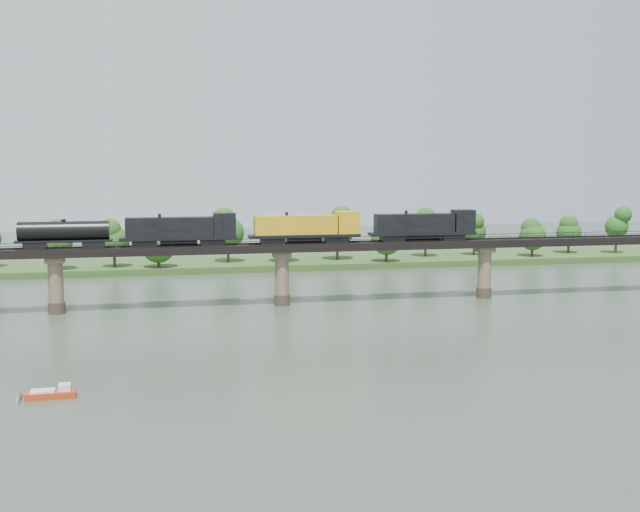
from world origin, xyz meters
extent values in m
plane|color=#334133|center=(0.00, 0.00, 0.00)|extent=(400.00, 400.00, 0.00)
cube|color=#2E4E1F|center=(0.00, 85.00, 0.80)|extent=(300.00, 24.00, 1.60)
cylinder|color=#473A2D|center=(-40.00, 30.00, 1.00)|extent=(3.00, 3.00, 2.00)
cylinder|color=#826F55|center=(-40.00, 30.00, 5.50)|extent=(2.60, 2.60, 9.00)
cube|color=#826F55|center=(-40.00, 30.00, 9.50)|extent=(3.20, 3.20, 1.00)
cylinder|color=#473A2D|center=(0.00, 30.00, 1.00)|extent=(3.00, 3.00, 2.00)
cylinder|color=#826F55|center=(0.00, 30.00, 5.50)|extent=(2.60, 2.60, 9.00)
cube|color=#826F55|center=(0.00, 30.00, 9.50)|extent=(3.20, 3.20, 1.00)
cylinder|color=#473A2D|center=(40.00, 30.00, 1.00)|extent=(3.00, 3.00, 2.00)
cylinder|color=#826F55|center=(40.00, 30.00, 5.50)|extent=(2.60, 2.60, 9.00)
cube|color=#826F55|center=(40.00, 30.00, 9.50)|extent=(3.20, 3.20, 1.00)
cube|color=black|center=(0.00, 30.00, 10.75)|extent=(220.00, 5.00, 1.50)
cube|color=black|center=(0.00, 29.25, 11.58)|extent=(220.00, 0.12, 0.16)
cube|color=black|center=(0.00, 30.75, 11.58)|extent=(220.00, 0.12, 0.16)
cube|color=black|center=(0.00, 27.60, 12.20)|extent=(220.00, 0.10, 0.10)
cube|color=black|center=(0.00, 32.40, 12.20)|extent=(220.00, 0.10, 0.10)
cube|color=black|center=(0.00, 27.60, 11.85)|extent=(0.08, 0.08, 0.70)
cube|color=black|center=(0.00, 32.40, 11.85)|extent=(0.08, 0.08, 0.70)
cylinder|color=#382619|center=(-44.43, 76.31, 3.35)|extent=(0.70, 0.70, 3.51)
sphere|color=#1A4A15|center=(-44.43, 76.31, 8.03)|extent=(6.31, 6.31, 6.31)
sphere|color=#1A4A15|center=(-44.43, 76.31, 10.96)|extent=(4.73, 4.73, 4.73)
cylinder|color=#382619|center=(-32.24, 78.84, 3.27)|extent=(0.70, 0.70, 3.34)
sphere|color=#1A4A15|center=(-32.24, 78.84, 7.73)|extent=(7.18, 7.18, 7.18)
sphere|color=#1A4A15|center=(-32.24, 78.84, 10.52)|extent=(5.39, 5.39, 5.39)
cylinder|color=#382619|center=(-22.01, 76.15, 3.01)|extent=(0.70, 0.70, 2.83)
sphere|color=#1A4A15|center=(-22.01, 76.15, 6.78)|extent=(8.26, 8.26, 8.26)
sphere|color=#1A4A15|center=(-22.01, 76.15, 9.14)|extent=(6.19, 6.19, 6.19)
cylinder|color=#382619|center=(-5.04, 82.68, 3.58)|extent=(0.70, 0.70, 3.96)
sphere|color=#1A4A15|center=(-5.04, 82.68, 8.87)|extent=(8.07, 8.07, 8.07)
sphere|color=#1A4A15|center=(-5.04, 82.68, 12.17)|extent=(6.05, 6.05, 6.05)
cylinder|color=#382619|center=(8.52, 81.14, 3.23)|extent=(0.70, 0.70, 3.27)
sphere|color=#1A4A15|center=(8.52, 81.14, 7.59)|extent=(8.03, 8.03, 8.03)
sphere|color=#1A4A15|center=(8.52, 81.14, 10.31)|extent=(6.02, 6.02, 6.02)
cylinder|color=#382619|center=(22.65, 82.31, 3.56)|extent=(0.70, 0.70, 3.92)
sphere|color=#1A4A15|center=(22.65, 82.31, 8.79)|extent=(8.29, 8.29, 8.29)
sphere|color=#1A4A15|center=(22.65, 82.31, 12.05)|extent=(6.21, 6.21, 6.21)
cylinder|color=#382619|center=(33.59, 75.35, 3.11)|extent=(0.70, 0.70, 3.02)
sphere|color=#1A4A15|center=(33.59, 75.35, 7.15)|extent=(7.74, 7.74, 7.74)
sphere|color=#1A4A15|center=(33.59, 75.35, 9.67)|extent=(5.80, 5.80, 5.80)
cylinder|color=#382619|center=(46.81, 84.03, 3.50)|extent=(0.70, 0.70, 3.80)
sphere|color=#1A4A15|center=(46.81, 84.03, 8.56)|extent=(7.47, 7.47, 7.47)
sphere|color=#1A4A15|center=(46.81, 84.03, 11.73)|extent=(5.60, 5.60, 5.60)
cylinder|color=#382619|center=(60.48, 84.26, 3.29)|extent=(0.70, 0.70, 3.38)
sphere|color=#1A4A15|center=(60.48, 84.26, 7.80)|extent=(6.23, 6.23, 6.23)
sphere|color=#1A4A15|center=(60.48, 84.26, 10.62)|extent=(4.67, 4.67, 4.67)
cylinder|color=#382619|center=(74.35, 78.39, 2.99)|extent=(0.70, 0.70, 2.77)
sphere|color=#1A4A15|center=(74.35, 78.39, 6.68)|extent=(7.04, 7.04, 7.04)
sphere|color=#1A4A15|center=(74.35, 78.39, 8.99)|extent=(5.28, 5.28, 5.28)
cylinder|color=#382619|center=(87.62, 83.57, 3.07)|extent=(0.70, 0.70, 2.94)
sphere|color=#1A4A15|center=(87.62, 83.57, 7.00)|extent=(6.73, 6.73, 6.73)
sphere|color=#1A4A15|center=(87.62, 83.57, 9.45)|extent=(5.05, 5.05, 5.05)
cylinder|color=#382619|center=(99.73, 80.10, 3.57)|extent=(0.70, 0.70, 3.94)
sphere|color=#1A4A15|center=(99.73, 80.10, 8.83)|extent=(6.17, 6.17, 6.17)
sphere|color=#1A4A15|center=(99.73, 80.10, 12.11)|extent=(4.62, 4.62, 4.62)
cube|color=black|center=(33.17, 30.00, 12.10)|extent=(4.36, 2.62, 1.20)
cube|color=black|center=(21.17, 30.00, 12.10)|extent=(4.36, 2.62, 1.20)
cube|color=black|center=(27.17, 30.00, 12.86)|extent=(20.73, 3.27, 0.55)
cube|color=black|center=(25.53, 30.00, 14.88)|extent=(15.28, 2.95, 3.49)
cube|color=black|center=(35.35, 30.00, 15.21)|extent=(3.93, 3.27, 4.15)
cylinder|color=black|center=(27.17, 30.00, 12.26)|extent=(6.55, 1.53, 1.53)
cube|color=black|center=(10.26, 30.00, 12.10)|extent=(4.36, 2.62, 1.20)
cube|color=black|center=(-1.74, 30.00, 12.10)|extent=(4.36, 2.62, 1.20)
cube|color=black|center=(4.26, 30.00, 12.86)|extent=(20.73, 3.27, 0.55)
cube|color=gold|center=(2.62, 30.00, 14.88)|extent=(15.28, 2.95, 3.49)
cube|color=gold|center=(12.44, 30.00, 15.21)|extent=(3.93, 3.27, 4.15)
cylinder|color=black|center=(4.26, 30.00, 12.26)|extent=(6.55, 1.53, 1.53)
cube|color=black|center=(-12.66, 30.00, 12.10)|extent=(4.36, 2.62, 1.20)
cube|color=black|center=(-24.66, 30.00, 12.10)|extent=(4.36, 2.62, 1.20)
cube|color=black|center=(-18.66, 30.00, 12.86)|extent=(20.73, 3.27, 0.55)
cube|color=black|center=(-20.29, 30.00, 14.88)|extent=(15.28, 2.95, 3.49)
cube|color=black|center=(-10.47, 30.00, 15.21)|extent=(3.93, 3.27, 4.15)
cylinder|color=black|center=(-18.66, 30.00, 12.26)|extent=(6.55, 1.53, 1.53)
cube|color=black|center=(-33.39, 30.00, 12.10)|extent=(3.82, 2.40, 1.20)
cube|color=black|center=(-43.21, 30.00, 12.10)|extent=(3.82, 2.40, 1.20)
cube|color=black|center=(-38.30, 30.00, 12.81)|extent=(16.37, 2.62, 0.33)
cylinder|color=black|center=(-38.30, 30.00, 14.56)|extent=(15.28, 3.27, 3.27)
cylinder|color=black|center=(-38.30, 30.00, 16.30)|extent=(0.76, 0.76, 0.55)
cube|color=red|center=(-34.89, -22.39, 0.39)|extent=(5.55, 2.12, 0.77)
cube|color=white|center=(-35.77, -22.41, 0.83)|extent=(2.68, 1.72, 0.28)
cube|color=white|center=(-33.35, -22.35, 1.16)|extent=(1.35, 1.35, 0.77)
camera|label=1|loc=(-23.05, -114.92, 26.79)|focal=45.00mm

